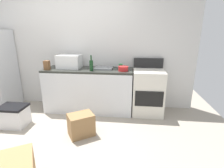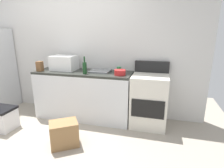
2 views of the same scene
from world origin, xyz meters
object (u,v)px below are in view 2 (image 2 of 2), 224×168
Objects in this scene: microwave at (64,63)px; storage_bin at (1,118)px; knife_block at (40,66)px; mixing_bowl at (120,72)px; cardboard_box_large at (64,134)px; wine_bottle at (85,67)px; coffee_mug at (119,70)px; stove_oven at (149,100)px.

microwave is 1.00× the size of storage_bin.
knife_block is 0.95× the size of mixing_bowl.
cardboard_box_large is 1.28m from storage_bin.
wine_bottle is 1.58× the size of mixing_bowl.
coffee_mug is at bearing 107.34° from mixing_bowl.
stove_oven reaches higher than cardboard_box_large.
coffee_mug is at bearing 25.83° from wine_bottle.
cardboard_box_large is (-0.01, -0.80, -0.83)m from wine_bottle.
wine_bottle is (0.51, -0.21, -0.03)m from microwave.
coffee_mug is 0.56× the size of knife_block.
microwave is (-1.62, 0.04, 0.57)m from stove_oven.
wine_bottle is at bearing -174.42° from mixing_bowl.
microwave is 1.14m from mixing_bowl.
knife_block is at bearing -177.67° from mixing_bowl.
coffee_mug is 1.42m from cardboard_box_large.
knife_block is 1.44m from cardboard_box_large.
storage_bin is at bearing -120.98° from knife_block.
coffee_mug is at bearing 10.46° from knife_block.
stove_oven is 3.67× the size of wine_bottle.
stove_oven is at bearing 18.85° from storage_bin.
microwave is at bearing 178.58° from stove_oven.
coffee_mug is 1.47m from knife_block.
microwave is 4.60× the size of coffee_mug.
coffee_mug is 0.21m from mixing_bowl.
wine_bottle reaches higher than mixing_bowl.
mixing_bowl reaches higher than cardboard_box_large.
microwave reaches higher than storage_bin.
coffee_mug reaches higher than storage_bin.
knife_block is at bearing 138.01° from cardboard_box_large.
mixing_bowl is at bearing -72.66° from coffee_mug.
microwave reaches higher than coffee_mug.
wine_bottle reaches higher than stove_oven.
knife_block is at bearing -151.08° from microwave.
storage_bin is (-1.28, -0.65, -0.82)m from wine_bottle.
storage_bin is at bearing -131.98° from microwave.
coffee_mug is (0.55, 0.26, -0.06)m from wine_bottle.
coffee_mug reaches higher than mixing_bowl.
stove_oven reaches higher than coffee_mug.
stove_oven is at bearing 8.71° from wine_bottle.
stove_oven reaches higher than mixing_bowl.
mixing_bowl reaches higher than storage_bin.
mixing_bowl is at bearing -167.56° from stove_oven.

